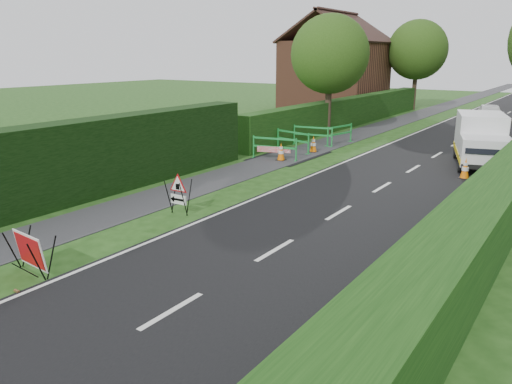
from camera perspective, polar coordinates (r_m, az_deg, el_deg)
The scene contains 23 objects.
ground at distance 12.60m, azimuth -10.02°, elevation -5.64°, with size 120.00×120.00×0.00m, color #1C4112.
road_surface at distance 43.95m, azimuth 26.78°, elevation 7.98°, with size 6.00×90.00×0.02m, color black.
footpath at distance 45.01m, azimuth 19.80°, elevation 8.86°, with size 2.00×90.00×0.02m, color #2D2D30.
hedge_west_near at distance 16.34m, azimuth -22.74°, elevation -1.71°, with size 1.10×18.00×2.50m, color black.
hedge_west_far at distance 33.43m, azimuth 10.58°, elevation 7.49°, with size 1.00×24.00×1.80m, color #14380F.
house_west at distance 42.51m, azimuth 8.98°, elevation 13.14°, with size 7.50×7.40×7.88m.
tree_nw at distance 29.33m, azimuth 8.46°, elevation 15.30°, with size 4.40×4.40×6.70m.
tree_fw at distance 44.26m, azimuth 17.97°, elevation 15.19°, with size 4.80×4.80×7.24m.
red_rect_sign at distance 11.48m, azimuth -24.44°, elevation -6.21°, with size 1.10×0.72×0.90m.
triangle_sign at distance 14.44m, azimuth -8.99°, elevation 0.13°, with size 0.73×0.73×1.03m.
works_van at distance 22.65m, azimuth 24.34°, elevation 5.53°, with size 2.99×4.89×2.09m.
traffic_cone_0 at distance 20.11m, azimuth 22.80°, elevation 2.50°, with size 0.38×0.38×0.79m.
traffic_cone_1 at distance 21.89m, azimuth 25.65°, elevation 3.15°, with size 0.38×0.38×0.79m.
traffic_cone_2 at distance 24.57m, azimuth 25.63°, elevation 4.35°, with size 0.38×0.38×0.79m.
traffic_cone_3 at distance 21.78m, azimuth 2.88°, elevation 4.62°, with size 0.38×0.38×0.79m.
traffic_cone_4 at distance 23.80m, azimuth 6.57°, elevation 5.46°, with size 0.38×0.38×0.79m.
ped_barrier_0 at distance 21.98m, azimuth 2.14°, elevation 5.36°, with size 2.09×0.74×1.00m.
ped_barrier_1 at distance 23.87m, azimuth 4.23°, elevation 6.13°, with size 2.08×0.82×1.00m.
ped_barrier_2 at distance 25.56m, azimuth 6.52°, elevation 6.69°, with size 2.09×0.68×1.00m.
ped_barrier_3 at distance 26.09m, azimuth 9.55°, elevation 6.76°, with size 0.73×2.09×1.00m.
redwhite_plank at distance 22.05m, azimuth 2.02°, elevation 3.72°, with size 1.50×0.04×0.25m, color red.
litter_can at distance 10.95m, azimuth -25.66°, elevation -10.34°, with size 0.07×0.07×0.12m, color #BF7F4C.
hatchback_car at distance 36.33m, azimuth 25.12°, elevation 8.03°, with size 1.63×4.04×1.38m, color white.
Camera 1 is at (8.32, -8.33, 4.48)m, focal length 35.00 mm.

